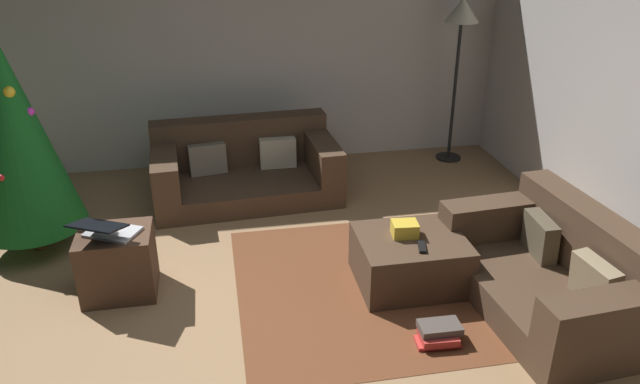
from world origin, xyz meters
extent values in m
plane|color=#93704C|center=(0.00, 0.00, 0.00)|extent=(6.40, 6.40, 0.00)
cube|color=#BCB7B2|center=(0.00, 3.14, 1.30)|extent=(6.40, 0.12, 2.60)
cube|color=#473323|center=(0.23, 2.15, 0.11)|extent=(1.81, 1.10, 0.21)
cube|color=#473323|center=(0.20, 2.53, 0.45)|extent=(1.76, 0.35, 0.49)
cube|color=#473323|center=(0.98, 2.20, 0.38)|extent=(0.30, 1.00, 0.33)
cube|color=#473323|center=(-0.53, 2.10, 0.38)|extent=(0.30, 1.00, 0.33)
cube|color=#BCB299|center=(0.56, 2.35, 0.36)|extent=(0.36, 0.14, 0.31)
cube|color=#716B5B|center=(-0.13, 2.30, 0.36)|extent=(0.38, 0.21, 0.31)
cube|color=#473323|center=(2.15, -0.06, 0.12)|extent=(1.04, 1.62, 0.23)
cube|color=#473323|center=(2.49, -0.04, 0.46)|extent=(0.36, 1.57, 0.47)
cube|color=#473323|center=(2.20, -0.72, 0.38)|extent=(0.95, 0.31, 0.30)
cube|color=#473323|center=(2.10, 0.59, 0.38)|extent=(0.95, 0.31, 0.30)
cube|color=#8C7A5B|center=(2.32, -0.36, 0.38)|extent=(0.18, 0.37, 0.31)
cube|color=brown|center=(2.27, 0.26, 0.38)|extent=(0.16, 0.37, 0.31)
cube|color=#473323|center=(1.33, 0.41, 0.19)|extent=(0.79, 0.67, 0.38)
cube|color=gold|center=(1.28, 0.46, 0.44)|extent=(0.20, 0.17, 0.11)
cube|color=black|center=(1.35, 0.25, 0.39)|extent=(0.09, 0.17, 0.02)
cylinder|color=brown|center=(-1.56, 1.45, 0.11)|extent=(0.10, 0.10, 0.23)
cone|color=#145B1E|center=(-1.56, 1.45, 1.02)|extent=(0.84, 0.84, 1.58)
sphere|color=#CC33BF|center=(-1.29, 1.45, 0.65)|extent=(0.05, 0.05, 0.05)
sphere|color=green|center=(-1.74, 1.65, 0.70)|extent=(0.06, 0.06, 0.06)
sphere|color=red|center=(-1.63, 1.19, 0.77)|extent=(0.05, 0.05, 0.05)
sphere|color=#CC33BF|center=(-1.61, 1.54, 1.38)|extent=(0.07, 0.07, 0.07)
sphere|color=yellow|center=(-1.50, 1.37, 1.37)|extent=(0.09, 0.09, 0.09)
sphere|color=#CC33BF|center=(-1.40, 1.42, 1.19)|extent=(0.07, 0.07, 0.07)
cube|color=#4C3323|center=(-0.81, 0.68, 0.25)|extent=(0.52, 0.44, 0.49)
cube|color=silver|center=(-0.81, 0.68, 0.50)|extent=(0.42, 0.38, 0.02)
cube|color=black|center=(-0.88, 0.55, 0.63)|extent=(0.42, 0.37, 0.07)
cube|color=#B7332D|center=(1.29, -0.32, 0.01)|extent=(0.30, 0.16, 0.03)
cube|color=#B7332D|center=(1.29, -0.32, 0.05)|extent=(0.25, 0.20, 0.05)
cube|color=#4C423D|center=(1.30, -0.29, 0.11)|extent=(0.28, 0.17, 0.05)
cylinder|color=black|center=(2.56, 2.74, 0.01)|extent=(0.28, 0.28, 0.02)
cylinder|color=black|center=(2.56, 2.74, 0.76)|extent=(0.04, 0.04, 1.52)
cone|color=beige|center=(2.56, 2.74, 1.64)|extent=(0.36, 0.36, 0.24)
cube|color=brown|center=(1.33, 0.41, 0.00)|extent=(2.60, 2.00, 0.01)
camera|label=1|loc=(-0.04, -3.28, 2.58)|focal=33.87mm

